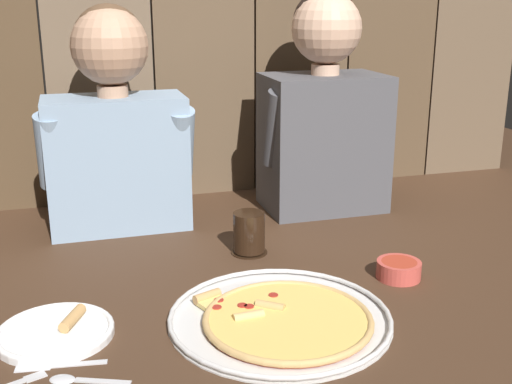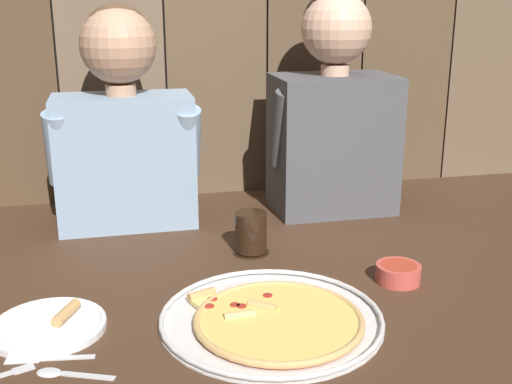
# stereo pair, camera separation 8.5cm
# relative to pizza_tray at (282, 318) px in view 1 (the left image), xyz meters

# --- Properties ---
(ground_plane) EXTENTS (3.20, 3.20, 0.00)m
(ground_plane) POSITION_rel_pizza_tray_xyz_m (0.04, 0.19, -0.01)
(ground_plane) COLOR #422B1C
(pizza_tray) EXTENTS (0.44, 0.44, 0.03)m
(pizza_tray) POSITION_rel_pizza_tray_xyz_m (0.00, 0.00, 0.00)
(pizza_tray) COLOR silver
(pizza_tray) RESTS_ON ground
(dinner_plate) EXTENTS (0.22, 0.22, 0.03)m
(dinner_plate) POSITION_rel_pizza_tray_xyz_m (-0.42, 0.07, -0.00)
(dinner_plate) COLOR white
(dinner_plate) RESTS_ON ground
(drinking_glass) EXTENTS (0.09, 0.09, 0.10)m
(drinking_glass) POSITION_rel_pizza_tray_xyz_m (0.03, 0.36, 0.04)
(drinking_glass) COLOR black
(drinking_glass) RESTS_ON ground
(dipping_bowl) EXTENTS (0.10, 0.10, 0.04)m
(dipping_bowl) POSITION_rel_pizza_tray_xyz_m (0.32, 0.12, 0.01)
(dipping_bowl) COLOR #CC4C42
(dipping_bowl) RESTS_ON ground
(table_fork) EXTENTS (0.13, 0.06, 0.01)m
(table_fork) POSITION_rel_pizza_tray_xyz_m (-0.49, -0.08, -0.01)
(table_fork) COLOR silver
(table_fork) RESTS_ON ground
(table_knife) EXTENTS (0.16, 0.04, 0.01)m
(table_knife) POSITION_rel_pizza_tray_xyz_m (-0.42, -0.04, -0.01)
(table_knife) COLOR silver
(table_knife) RESTS_ON ground
(table_spoon) EXTENTS (0.14, 0.07, 0.01)m
(table_spoon) POSITION_rel_pizza_tray_xyz_m (-0.39, -0.09, -0.01)
(table_spoon) COLOR silver
(table_spoon) RESTS_ON ground
(diner_left) EXTENTS (0.40, 0.21, 0.59)m
(diner_left) POSITION_rel_pizza_tray_xyz_m (-0.25, 0.65, 0.28)
(diner_left) COLOR #849EB7
(diner_left) RESTS_ON ground
(diner_right) EXTENTS (0.38, 0.23, 0.63)m
(diner_right) POSITION_rel_pizza_tray_xyz_m (0.34, 0.65, 0.29)
(diner_right) COLOR #4C4C51
(diner_right) RESTS_ON ground
(wooden_backdrop_wall) EXTENTS (2.19, 0.03, 1.10)m
(wooden_backdrop_wall) POSITION_rel_pizza_tray_xyz_m (0.04, 0.89, 0.54)
(wooden_backdrop_wall) COLOR brown
(wooden_backdrop_wall) RESTS_ON ground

